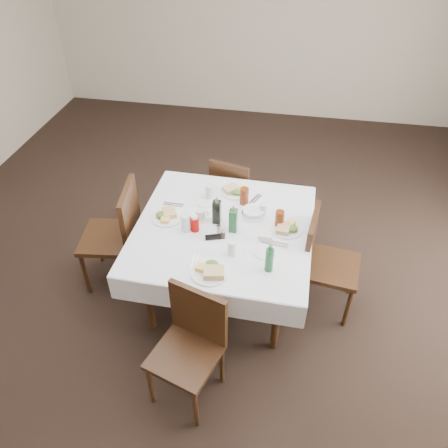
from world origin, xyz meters
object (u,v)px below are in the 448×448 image
(chair_west, at_px, (119,230))
(oil_cruet_dark, at_px, (217,211))
(chair_south, at_px, (191,340))
(water_e, at_px, (263,210))
(chair_north, at_px, (233,191))
(water_n, at_px, (210,192))
(ketchup_bottle, at_px, (195,224))
(water_w, at_px, (186,223))
(oil_cruet_green, at_px, (233,220))
(dining_table, at_px, (224,234))
(bread_basket, at_px, (253,213))
(chair_east, at_px, (322,257))
(water_s, at_px, (232,248))
(green_bottle, at_px, (269,259))
(coffee_mug, at_px, (200,215))

(chair_west, height_order, oil_cruet_dark, oil_cruet_dark)
(chair_south, distance_m, oil_cruet_dark, 1.04)
(water_e, bearing_deg, chair_north, 118.21)
(water_n, xyz_separation_m, ketchup_bottle, (-0.03, -0.44, -0.00))
(water_w, bearing_deg, oil_cruet_green, 8.78)
(chair_west, bearing_deg, dining_table, -0.25)
(bread_basket, bearing_deg, water_e, 14.60)
(chair_west, relative_size, oil_cruet_dark, 3.85)
(dining_table, relative_size, chair_north, 1.68)
(water_e, bearing_deg, chair_east, -18.95)
(oil_cruet_dark, relative_size, oil_cruet_green, 1.01)
(oil_cruet_dark, relative_size, ketchup_bottle, 1.82)
(chair_west, xyz_separation_m, water_s, (1.04, -0.30, 0.25))
(chair_south, xyz_separation_m, chair_west, (-0.87, 0.94, 0.06))
(chair_north, bearing_deg, dining_table, -85.42)
(chair_west, xyz_separation_m, water_w, (0.63, -0.10, 0.26))
(chair_west, bearing_deg, water_w, -8.56)
(chair_south, relative_size, water_s, 7.40)
(dining_table, xyz_separation_m, water_s, (0.12, -0.30, 0.14))
(chair_west, height_order, water_n, chair_west)
(water_n, bearing_deg, water_w, -102.22)
(oil_cruet_dark, bearing_deg, chair_north, 90.45)
(green_bottle, bearing_deg, water_s, 158.07)
(chair_north, height_order, oil_cruet_dark, oil_cruet_dark)
(water_w, bearing_deg, chair_south, -74.39)
(water_n, xyz_separation_m, bread_basket, (0.40, -0.18, -0.04))
(water_e, xyz_separation_m, oil_cruet_green, (-0.21, -0.24, 0.05))
(water_s, distance_m, oil_cruet_dark, 0.40)
(water_n, relative_size, water_w, 0.92)
(coffee_mug, bearing_deg, water_e, 16.02)
(oil_cruet_green, bearing_deg, coffee_mug, 161.51)
(chair_north, distance_m, green_bottle, 1.43)
(chair_east, height_order, water_e, chair_east)
(chair_north, xyz_separation_m, chair_south, (0.02, -1.82, 0.03))
(water_w, relative_size, oil_cruet_dark, 0.56)
(coffee_mug, bearing_deg, chair_north, 80.82)
(chair_north, bearing_deg, water_w, -102.45)
(chair_east, height_order, coffee_mug, chair_east)
(ketchup_bottle, relative_size, coffee_mug, 1.10)
(chair_south, height_order, coffee_mug, chair_south)
(chair_south, xyz_separation_m, water_w, (-0.23, 0.84, 0.32))
(chair_west, relative_size, water_e, 8.87)
(water_e, height_order, bread_basket, water_e)
(dining_table, bearing_deg, ketchup_bottle, -158.64)
(coffee_mug, relative_size, green_bottle, 0.57)
(chair_west, bearing_deg, oil_cruet_dark, 2.99)
(water_e, relative_size, oil_cruet_dark, 0.43)
(water_w, distance_m, ketchup_bottle, 0.07)
(chair_south, distance_m, water_w, 0.93)
(water_s, bearing_deg, water_e, 70.91)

